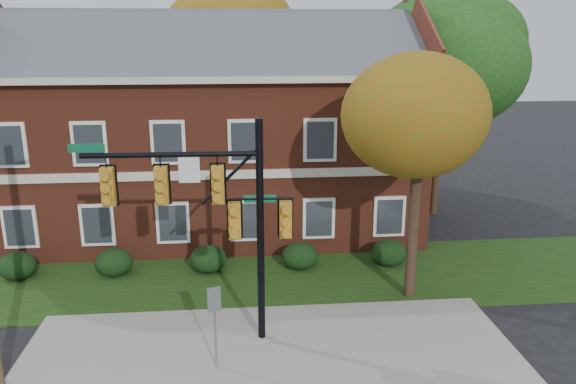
{
  "coord_description": "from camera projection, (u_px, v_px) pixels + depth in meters",
  "views": [
    {
      "loc": [
        -0.79,
        -13.28,
        8.74
      ],
      "look_at": [
        0.7,
        3.0,
        4.14
      ],
      "focal_mm": 35.0,
      "sensor_mm": 36.0,
      "label": 1
    }
  ],
  "objects": [
    {
      "name": "tree_near_right",
      "position": [
        429.0,
        103.0,
        17.52
      ],
      "size": [
        4.5,
        4.25,
        8.58
      ],
      "color": "black",
      "rests_on": "ground"
    },
    {
      "name": "hedge_far_left",
      "position": [
        17.0,
        266.0,
        20.65
      ],
      "size": [
        1.4,
        1.26,
        1.05
      ],
      "primitive_type": "ellipsoid",
      "color": "black",
      "rests_on": "ground"
    },
    {
      "name": "apartment_building",
      "position": [
        210.0,
        121.0,
        25.09
      ],
      "size": [
        18.8,
        8.8,
        9.74
      ],
      "color": "maroon",
      "rests_on": "ground"
    },
    {
      "name": "tree_right_rear",
      "position": [
        453.0,
        48.0,
        26.06
      ],
      "size": [
        6.3,
        5.95,
        10.62
      ],
      "color": "black",
      "rests_on": "ground"
    },
    {
      "name": "hedge_left",
      "position": [
        114.0,
        262.0,
        20.96
      ],
      "size": [
        1.4,
        1.26,
        1.05
      ],
      "primitive_type": "ellipsoid",
      "color": "black",
      "rests_on": "ground"
    },
    {
      "name": "sign_post",
      "position": [
        215.0,
        315.0,
        14.73
      ],
      "size": [
        0.35,
        0.13,
        2.42
      ],
      "rotation": [
        0.0,
        0.0,
        0.25
      ],
      "color": "slate",
      "rests_on": "ground"
    },
    {
      "name": "ground",
      "position": [
        272.0,
        370.0,
        15.16
      ],
      "size": [
        120.0,
        120.0,
        0.0
      ],
      "primitive_type": "plane",
      "color": "black",
      "rests_on": "ground"
    },
    {
      "name": "grass_strip",
      "position": [
        262.0,
        277.0,
        20.91
      ],
      "size": [
        30.0,
        6.0,
        0.04
      ],
      "primitive_type": "cube",
      "color": "#193811",
      "rests_on": "ground"
    },
    {
      "name": "sidewalk",
      "position": [
        270.0,
        348.0,
        16.11
      ],
      "size": [
        14.0,
        5.0,
        0.08
      ],
      "primitive_type": "cube",
      "color": "gray",
      "rests_on": "ground"
    },
    {
      "name": "hedge_right",
      "position": [
        300.0,
        256.0,
        21.58
      ],
      "size": [
        1.4,
        1.26,
        1.05
      ],
      "primitive_type": "ellipsoid",
      "color": "black",
      "rests_on": "ground"
    },
    {
      "name": "hedge_far_right",
      "position": [
        389.0,
        253.0,
        21.88
      ],
      "size": [
        1.4,
        1.26,
        1.05
      ],
      "primitive_type": "ellipsoid",
      "color": "black",
      "rests_on": "ground"
    },
    {
      "name": "tree_far_rear",
      "position": [
        237.0,
        32.0,
        31.68
      ],
      "size": [
        6.84,
        6.46,
        11.52
      ],
      "color": "black",
      "rests_on": "ground"
    },
    {
      "name": "traffic_signal",
      "position": [
        217.0,
        210.0,
        15.39
      ],
      "size": [
        5.92,
        0.53,
        6.6
      ],
      "rotation": [
        0.0,
        0.0,
        -0.02
      ],
      "color": "gray",
      "rests_on": "ground"
    },
    {
      "name": "hedge_center",
      "position": [
        208.0,
        259.0,
        21.27
      ],
      "size": [
        1.4,
        1.26,
        1.05
      ],
      "primitive_type": "ellipsoid",
      "color": "black",
      "rests_on": "ground"
    }
  ]
}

